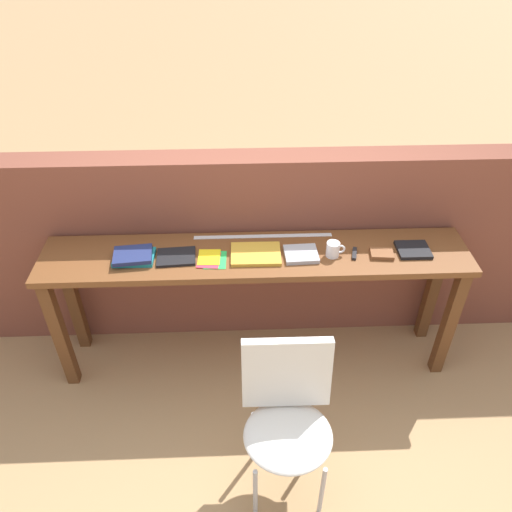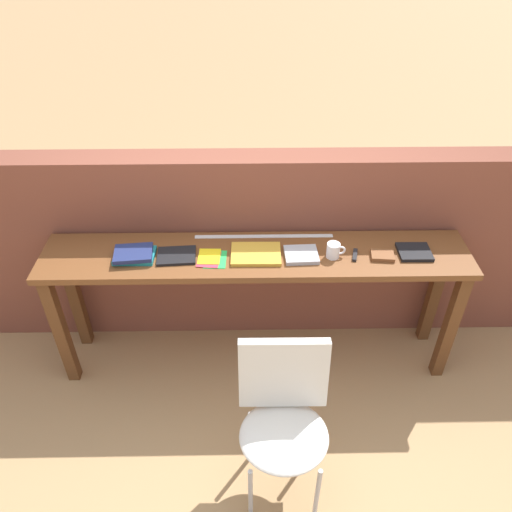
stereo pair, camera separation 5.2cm
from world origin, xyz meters
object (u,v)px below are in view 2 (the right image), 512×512
object	(u,v)px
pamphlet_pile_colourful	(211,258)
multitool_folded	(355,255)
chair_white_moulded	(284,415)
mug	(334,250)
book_open_centre	(255,254)
magazine_cycling	(176,256)
book_repair_rightmost	(414,252)
book_stack_leftmost	(134,254)
leather_journal_brown	(382,255)

from	to	relation	value
pamphlet_pile_colourful	multitool_folded	xyz separation A→B (m)	(0.83, 0.01, 0.00)
chair_white_moulded	mug	xyz separation A→B (m)	(0.32, 0.81, 0.40)
pamphlet_pile_colourful	book_open_centre	xyz separation A→B (m)	(0.25, 0.03, 0.01)
magazine_cycling	book_open_centre	distance (m)	0.45
book_open_centre	multitool_folded	size ratio (longest dim) A/B	2.60
pamphlet_pile_colourful	multitool_folded	bearing A→B (deg)	0.99
multitool_folded	book_open_centre	bearing A→B (deg)	178.60
magazine_cycling	multitool_folded	distance (m)	1.03
pamphlet_pile_colourful	book_repair_rightmost	bearing A→B (deg)	1.60
book_stack_leftmost	pamphlet_pile_colourful	world-z (taller)	book_stack_leftmost
magazine_cycling	pamphlet_pile_colourful	bearing A→B (deg)	-10.46
magazine_cycling	mug	world-z (taller)	mug
chair_white_moulded	leather_journal_brown	bearing A→B (deg)	52.90
multitool_folded	chair_white_moulded	bearing A→B (deg)	-118.92
magazine_cycling	book_repair_rightmost	bearing A→B (deg)	-3.31
multitool_folded	book_repair_rightmost	bearing A→B (deg)	3.07
chair_white_moulded	book_repair_rightmost	world-z (taller)	book_repair_rightmost
book_stack_leftmost	leather_journal_brown	distance (m)	1.42
leather_journal_brown	book_repair_rightmost	distance (m)	0.20
pamphlet_pile_colourful	book_stack_leftmost	bearing A→B (deg)	177.58
book_open_centre	multitool_folded	world-z (taller)	book_open_centre
mug	book_stack_leftmost	bearing A→B (deg)	179.61
book_stack_leftmost	book_open_centre	world-z (taller)	book_stack_leftmost
pamphlet_pile_colourful	mug	bearing A→B (deg)	0.89
multitool_folded	pamphlet_pile_colourful	bearing A→B (deg)	-179.01
book_repair_rightmost	multitool_folded	bearing A→B (deg)	-176.63
pamphlet_pile_colourful	book_open_centre	bearing A→B (deg)	6.37
pamphlet_pile_colourful	magazine_cycling	bearing A→B (deg)	173.22
chair_white_moulded	book_open_centre	world-z (taller)	book_open_centre
mug	multitool_folded	distance (m)	0.13
chair_white_moulded	mug	world-z (taller)	mug
book_open_centre	book_repair_rightmost	bearing A→B (deg)	0.89
chair_white_moulded	magazine_cycling	world-z (taller)	magazine_cycling
magazine_cycling	book_repair_rightmost	world-z (taller)	book_repair_rightmost
book_repair_rightmost	mug	bearing A→B (deg)	-177.05
chair_white_moulded	book_stack_leftmost	bearing A→B (deg)	135.24
mug	multitool_folded	bearing A→B (deg)	1.51
book_open_centre	mug	distance (m)	0.45
book_open_centre	leather_journal_brown	xyz separation A→B (m)	(0.73, -0.03, 0.00)
magazine_cycling	multitool_folded	world-z (taller)	same
leather_journal_brown	mug	bearing A→B (deg)	-176.17
book_stack_leftmost	mug	world-z (taller)	mug
magazine_cycling	leather_journal_brown	bearing A→B (deg)	-4.76
magazine_cycling	book_repair_rightmost	size ratio (longest dim) A/B	1.17
book_open_centre	leather_journal_brown	world-z (taller)	leather_journal_brown
magazine_cycling	book_stack_leftmost	bearing A→B (deg)	177.58
leather_journal_brown	magazine_cycling	bearing A→B (deg)	-175.38
pamphlet_pile_colourful	multitool_folded	size ratio (longest dim) A/B	1.63
mug	book_open_centre	bearing A→B (deg)	177.77
magazine_cycling	mug	distance (m)	0.90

